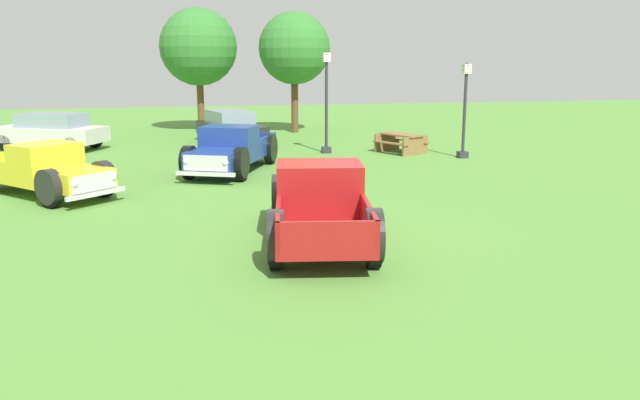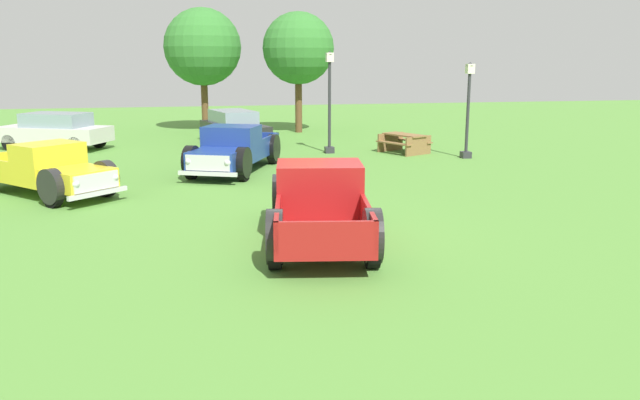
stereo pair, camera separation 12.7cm
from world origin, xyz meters
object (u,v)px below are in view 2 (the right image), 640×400
at_px(pickup_truck_behind_right, 231,151).
at_px(sedan_distant_a, 234,127).
at_px(pickup_truck_behind_left, 51,171).
at_px(oak_tree_east, 298,49).
at_px(lamp_post_near, 468,108).
at_px(oak_tree_west, 203,47).
at_px(picnic_table, 404,141).
at_px(pickup_truck_foreground, 319,202).
at_px(sedan_distant_b, 55,130).
at_px(lamp_post_far, 330,100).

xyz_separation_m(pickup_truck_behind_right, sedan_distant_a, (0.62, 7.44, 0.04)).
relative_size(pickup_truck_behind_left, oak_tree_east, 0.77).
distance_m(lamp_post_near, oak_tree_west, 15.53).
bearing_deg(oak_tree_east, sedan_distant_a, -131.24).
relative_size(pickup_truck_behind_left, picnic_table, 2.10).
relative_size(sedan_distant_a, oak_tree_west, 0.76).
relative_size(pickup_truck_foreground, lamp_post_near, 1.52).
bearing_deg(lamp_post_near, pickup_truck_foreground, -128.42).
relative_size(sedan_distant_a, picnic_table, 2.14).
bearing_deg(lamp_post_near, pickup_truck_behind_left, -163.46).
bearing_deg(sedan_distant_a, pickup_truck_behind_left, -119.74).
xyz_separation_m(sedan_distant_b, oak_tree_east, (11.28, 4.23, 3.48)).
height_order(pickup_truck_behind_right, sedan_distant_b, pickup_truck_behind_right).
xyz_separation_m(lamp_post_far, picnic_table, (3.00, -0.60, -1.65)).
relative_size(lamp_post_near, oak_tree_east, 0.60).
xyz_separation_m(pickup_truck_behind_right, sedan_distant_b, (-6.99, 7.39, 0.05)).
bearing_deg(oak_tree_east, lamp_post_far, -90.38).
bearing_deg(sedan_distant_a, lamp_post_near, -34.86).
xyz_separation_m(lamp_post_far, oak_tree_east, (0.05, 7.73, 2.15)).
distance_m(pickup_truck_behind_right, sedan_distant_b, 10.17).
bearing_deg(pickup_truck_behind_left, lamp_post_near, 16.54).
relative_size(pickup_truck_behind_left, oak_tree_west, 0.74).
distance_m(pickup_truck_behind_right, oak_tree_west, 13.90).
xyz_separation_m(pickup_truck_behind_left, sedan_distant_b, (-1.77, 10.17, 0.10)).
xyz_separation_m(pickup_truck_behind_right, lamp_post_near, (9.16, 1.49, 1.17)).
xyz_separation_m(picnic_table, oak_tree_east, (-2.95, 8.34, 3.80)).
relative_size(picnic_table, oak_tree_west, 0.35).
relative_size(sedan_distant_a, lamp_post_far, 1.19).
relative_size(pickup_truck_foreground, pickup_truck_behind_left, 1.17).
xyz_separation_m(pickup_truck_behind_left, oak_tree_west, (4.73, 16.19, 3.66)).
relative_size(pickup_truck_foreground, lamp_post_far, 1.36).
distance_m(pickup_truck_behind_left, lamp_post_near, 15.04).
height_order(lamp_post_near, picnic_table, lamp_post_near).
bearing_deg(pickup_truck_behind_left, lamp_post_far, 35.20).
bearing_deg(lamp_post_near, sedan_distant_a, 145.14).
xyz_separation_m(sedan_distant_b, lamp_post_near, (16.15, -5.90, 1.11)).
height_order(sedan_distant_a, oak_tree_east, oak_tree_east).
height_order(sedan_distant_b, picnic_table, sedan_distant_b).
bearing_deg(lamp_post_far, pickup_truck_behind_left, -144.80).
height_order(pickup_truck_behind_left, lamp_post_near, lamp_post_near).
distance_m(pickup_truck_foreground, sedan_distant_b, 17.85).
bearing_deg(pickup_truck_foreground, lamp_post_near, 51.58).
distance_m(lamp_post_near, lamp_post_far, 5.48).
height_order(picnic_table, oak_tree_east, oak_tree_east).
bearing_deg(lamp_post_far, oak_tree_east, 89.62).
xyz_separation_m(pickup_truck_foreground, oak_tree_west, (-1.80, 21.82, 3.60)).
distance_m(lamp_post_far, oak_tree_west, 10.86).
bearing_deg(lamp_post_far, pickup_truck_behind_right, -137.46).
bearing_deg(pickup_truck_behind_left, pickup_truck_behind_right, 28.03).
xyz_separation_m(sedan_distant_b, picnic_table, (14.23, -4.10, -0.32)).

